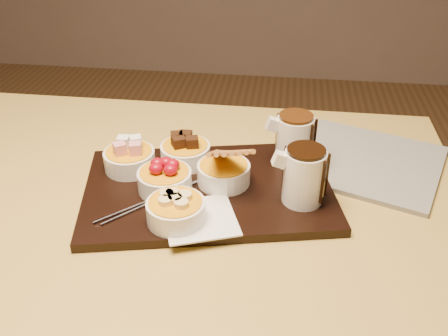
# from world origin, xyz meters

# --- Properties ---
(dining_table) EXTENTS (1.20, 0.80, 0.75)m
(dining_table) POSITION_xyz_m (0.00, 0.00, 0.65)
(dining_table) COLOR gold
(dining_table) RESTS_ON ground
(serving_board) EXTENTS (0.51, 0.39, 0.02)m
(serving_board) POSITION_xyz_m (0.11, 0.01, 0.76)
(serving_board) COLOR black
(serving_board) RESTS_ON dining_table
(napkin) EXTENTS (0.15, 0.15, 0.00)m
(napkin) POSITION_xyz_m (0.12, -0.10, 0.77)
(napkin) COLOR white
(napkin) RESTS_ON serving_board
(bowl_marshmallows) EXTENTS (0.10, 0.10, 0.04)m
(bowl_marshmallows) POSITION_xyz_m (-0.05, 0.05, 0.79)
(bowl_marshmallows) COLOR white
(bowl_marshmallows) RESTS_ON serving_board
(bowl_cake) EXTENTS (0.10, 0.10, 0.04)m
(bowl_cake) POSITION_xyz_m (0.06, 0.08, 0.79)
(bowl_cake) COLOR white
(bowl_cake) RESTS_ON serving_board
(bowl_strawberries) EXTENTS (0.10, 0.10, 0.04)m
(bowl_strawberries) POSITION_xyz_m (0.04, -0.02, 0.79)
(bowl_strawberries) COLOR white
(bowl_strawberries) RESTS_ON serving_board
(bowl_biscotti) EXTENTS (0.10, 0.10, 0.04)m
(bowl_biscotti) POSITION_xyz_m (0.14, 0.02, 0.79)
(bowl_biscotti) COLOR white
(bowl_biscotti) RESTS_ON serving_board
(bowl_bananas) EXTENTS (0.10, 0.10, 0.04)m
(bowl_bananas) POSITION_xyz_m (0.08, -0.10, 0.79)
(bowl_bananas) COLOR white
(bowl_bananas) RESTS_ON serving_board
(pitcher_dark_chocolate) EXTENTS (0.09, 0.09, 0.10)m
(pitcher_dark_chocolate) POSITION_xyz_m (0.29, -0.02, 0.82)
(pitcher_dark_chocolate) COLOR silver
(pitcher_dark_chocolate) RESTS_ON serving_board
(pitcher_milk_chocolate) EXTENTS (0.09, 0.09, 0.10)m
(pitcher_milk_chocolate) POSITION_xyz_m (0.27, 0.11, 0.82)
(pitcher_milk_chocolate) COLOR silver
(pitcher_milk_chocolate) RESTS_ON serving_board
(fondue_skewers) EXTENTS (0.20, 0.21, 0.01)m
(fondue_skewers) POSITION_xyz_m (0.03, -0.04, 0.77)
(fondue_skewers) COLOR silver
(fondue_skewers) RESTS_ON serving_board
(newspaper) EXTENTS (0.41, 0.37, 0.01)m
(newspaper) POSITION_xyz_m (0.40, 0.16, 0.76)
(newspaper) COLOR beige
(newspaper) RESTS_ON dining_table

